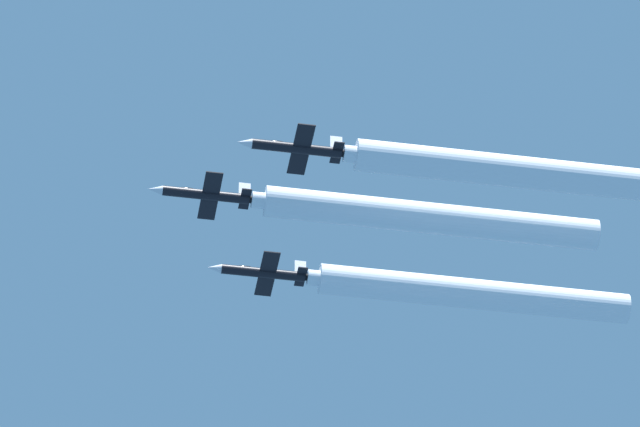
{
  "coord_description": "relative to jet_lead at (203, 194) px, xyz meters",
  "views": [
    {
      "loc": [
        -210.25,
        28.68,
        1.92
      ],
      "look_at": [
        -0.32,
        -5.15,
        178.09
      ],
      "focal_mm": 132.23,
      "sensor_mm": 36.0,
      "label": 1
    }
  ],
  "objects": [
    {
      "name": "jet_right_wingman",
      "position": [
        11.81,
        -8.47,
        -1.39
      ],
      "size": [
        8.59,
        12.51,
        3.01
      ],
      "color": "black"
    },
    {
      "name": "smoke_trail_left_wingman",
      "position": [
        -12.23,
        -33.19,
        -2.12
      ],
      "size": [
        3.71,
        37.17,
        3.71
      ],
      "color": "white"
    },
    {
      "name": "smoke_trail_lead",
      "position": [
        -0.0,
        -26.54,
        -0.03
      ],
      "size": [
        3.71,
        41.65,
        3.71
      ],
      "color": "white"
    },
    {
      "name": "jet_lead",
      "position": [
        0.0,
        0.0,
        0.0
      ],
      "size": [
        8.59,
        12.51,
        3.01
      ],
      "color": "black"
    },
    {
      "name": "jet_left_wingman",
      "position": [
        -12.23,
        -8.89,
        -2.09
      ],
      "size": [
        8.59,
        12.51,
        3.01
      ],
      "color": "black"
    },
    {
      "name": "smoke_trail_right_wingman",
      "position": [
        11.81,
        -34.17,
        -1.42
      ],
      "size": [
        3.71,
        39.97,
        3.71
      ],
      "color": "white"
    }
  ]
}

